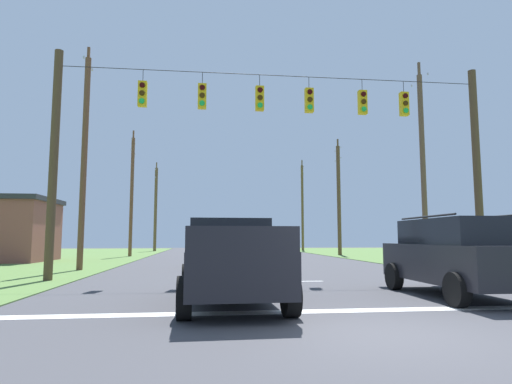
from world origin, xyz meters
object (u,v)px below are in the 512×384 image
object	(u,v)px
suv_black	(457,255)
distant_car_crossing_white	(224,252)
utility_pole_distant_right	(132,192)
utility_pole_far_right	(339,197)
overhead_signal_span	(279,150)
utility_pole_mid_right	(423,165)
utility_pole_far_left	(84,158)
utility_pole_near_left	(302,205)
pickup_truck	(230,261)
utility_pole_distant_left	(156,207)

from	to	relation	value
suv_black	distant_car_crossing_white	xyz separation A→B (m)	(-5.46, 11.73, -0.27)
utility_pole_distant_right	utility_pole_far_right	bearing A→B (deg)	2.47
overhead_signal_span	utility_pole_mid_right	bearing A→B (deg)	33.98
utility_pole_far_left	utility_pole_distant_right	bearing A→B (deg)	90.88
utility_pole_mid_right	utility_pole_distant_right	size ratio (longest dim) A/B	1.10
distant_car_crossing_white	utility_pole_near_left	bearing A→B (deg)	69.26
overhead_signal_span	utility_pole_distant_right	world-z (taller)	utility_pole_distant_right
pickup_truck	utility_pole_far_right	world-z (taller)	utility_pole_far_right
overhead_signal_span	utility_pole_distant_right	size ratio (longest dim) A/B	1.60
overhead_signal_span	pickup_truck	xyz separation A→B (m)	(-2.17, -5.75, -3.84)
overhead_signal_span	utility_pole_mid_right	world-z (taller)	utility_pole_mid_right
suv_black	utility_pole_distant_right	size ratio (longest dim) A/B	0.47
suv_black	utility_pole_distant_right	xyz separation A→B (m)	(-12.35, 25.16, 4.10)
overhead_signal_span	utility_pole_far_right	bearing A→B (deg)	66.61
overhead_signal_span	utility_pole_near_left	bearing A→B (deg)	75.63
utility_pole_far_right	utility_pole_far_left	distance (m)	23.29
utility_pole_far_left	utility_pole_mid_right	bearing A→B (deg)	3.80
utility_pole_mid_right	utility_pole_distant_right	bearing A→B (deg)	142.36
utility_pole_near_left	utility_pole_distant_left	size ratio (longest dim) A/B	1.07
utility_pole_far_left	suv_black	bearing A→B (deg)	-40.46
overhead_signal_span	utility_pole_near_left	xyz separation A→B (m)	(8.74, 34.10, 0.55)
overhead_signal_span	utility_pole_far_left	bearing A→B (deg)	149.73
overhead_signal_span	distant_car_crossing_white	world-z (taller)	overhead_signal_span
utility_pole_far_left	utility_pole_distant_left	bearing A→B (deg)	89.69
distant_car_crossing_white	utility_pole_near_left	xyz separation A→B (m)	(10.52, 27.78, 4.56)
suv_black	pickup_truck	bearing A→B (deg)	-176.64
overhead_signal_span	pickup_truck	size ratio (longest dim) A/B	3.03
distant_car_crossing_white	utility_pole_mid_right	bearing A→B (deg)	-1.21
utility_pole_distant_right	utility_pole_far_left	bearing A→B (deg)	-89.12
utility_pole_mid_right	utility_pole_far_left	size ratio (longest dim) A/B	1.06
utility_pole_far_right	pickup_truck	bearing A→B (deg)	-112.80
overhead_signal_span	utility_pole_distant_right	xyz separation A→B (m)	(-8.67, 19.75, 0.36)
suv_black	utility_pole_far_left	bearing A→B (deg)	139.54
suv_black	utility_pole_far_left	xyz separation A→B (m)	(-12.12, 10.34, 4.18)
distant_car_crossing_white	utility_pole_mid_right	size ratio (longest dim) A/B	0.39
utility_pole_far_left	utility_pole_distant_right	distance (m)	14.82
distant_car_crossing_white	utility_pole_far_left	xyz separation A→B (m)	(-6.67, -1.39, 4.45)
utility_pole_distant_left	utility_pole_distant_right	bearing A→B (deg)	-91.59
pickup_truck	distant_car_crossing_white	distance (m)	12.08
utility_pole_mid_right	distant_car_crossing_white	bearing A→B (deg)	178.79
pickup_truck	utility_pole_distant_right	size ratio (longest dim) A/B	0.53
utility_pole_far_right	utility_pole_distant_right	bearing A→B (deg)	-177.53
utility_pole_far_right	suv_black	bearing A→B (deg)	-101.33
overhead_signal_span	pickup_truck	world-z (taller)	overhead_signal_span
pickup_truck	utility_pole_distant_right	bearing A→B (deg)	104.31
suv_black	utility_pole_distant_right	distance (m)	28.33
utility_pole_mid_right	utility_pole_distant_left	xyz separation A→B (m)	(-17.33, 27.45, -0.54)
overhead_signal_span	utility_pole_far_right	world-z (taller)	utility_pole_far_right
utility_pole_far_right	utility_pole_distant_right	distance (m)	17.56
utility_pole_far_right	distant_car_crossing_white	bearing A→B (deg)	-126.90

